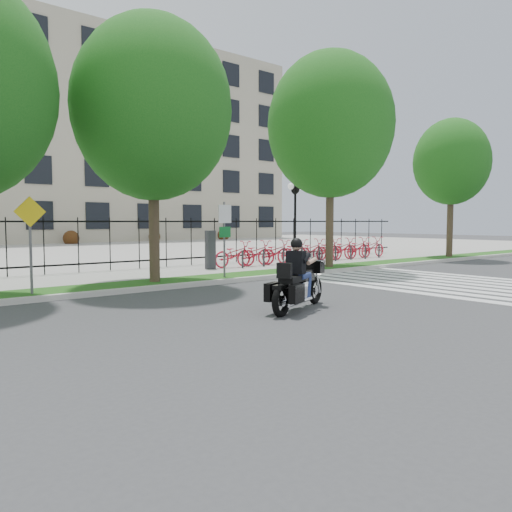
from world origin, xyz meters
TOP-DOWN VIEW (x-y plane):
  - ground at (0.00, 0.00)m, footprint 120.00×120.00m
  - curb at (0.00, 4.10)m, footprint 60.00×0.20m
  - grass_verge at (0.00, 4.95)m, footprint 60.00×1.50m
  - sidewalk at (0.00, 7.45)m, footprint 60.00×3.50m
  - plaza at (0.00, 25.00)m, footprint 80.00×34.00m
  - crosswalk_stripes at (4.83, 0.00)m, footprint 5.70×8.00m
  - iron_fence at (0.00, 9.20)m, footprint 30.00×0.06m
  - lamp_post_right at (10.00, 12.00)m, footprint 1.06×0.70m
  - street_tree_1 at (-2.79, 4.95)m, footprint 4.82×4.82m
  - street_tree_2 at (5.16, 4.95)m, footprint 5.09×5.09m
  - street_tree_3 at (14.51, 4.95)m, footprint 3.91×3.91m
  - bike_share_station at (6.36, 7.20)m, footprint 11.18×0.89m
  - sign_pole_regulatory at (-0.39, 4.58)m, footprint 0.50×0.09m
  - sign_pole_warning at (-6.48, 4.58)m, footprint 0.78×0.09m
  - motorcycle_rider at (-2.23, -0.82)m, footprint 2.43×1.30m

SIDE VIEW (x-z plane):
  - ground at x=0.00m, z-range 0.00..0.00m
  - crosswalk_stripes at x=4.83m, z-range 0.00..0.01m
  - plaza at x=0.00m, z-range 0.00..0.10m
  - curb at x=0.00m, z-range 0.00..0.15m
  - grass_verge at x=0.00m, z-range 0.00..0.15m
  - sidewalk at x=0.00m, z-range 0.00..0.15m
  - motorcycle_rider at x=-2.23m, z-range -0.33..1.64m
  - bike_share_station at x=6.36m, z-range -0.07..1.43m
  - iron_fence at x=0.00m, z-range 0.15..2.15m
  - sign_pole_regulatory at x=-0.39m, z-range 0.49..2.99m
  - sign_pole_warning at x=-6.48m, z-range 0.50..2.99m
  - lamp_post_right at x=10.00m, z-range 1.08..5.33m
  - street_tree_3 at x=14.51m, z-range 1.49..8.70m
  - street_tree_1 at x=-2.79m, z-range 1.38..9.40m
  - street_tree_2 at x=5.16m, z-range 1.54..10.19m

